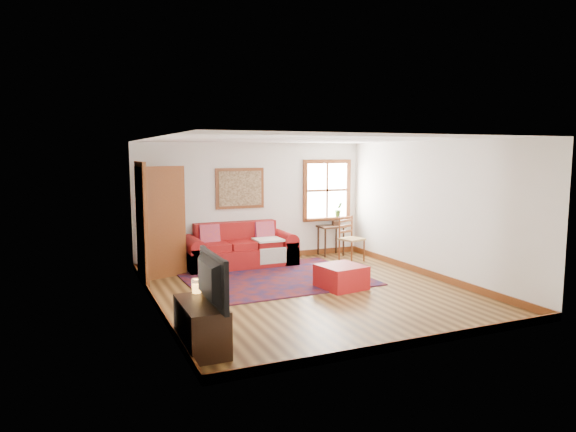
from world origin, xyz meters
name	(u,v)px	position (x,y,z in m)	size (l,w,h in m)	color
ground	(309,291)	(0.00, 0.00, 0.00)	(5.50, 5.50, 0.00)	#3F2611
room_envelope	(309,192)	(0.00, 0.02, 1.65)	(5.04, 5.54, 2.52)	silver
window	(329,196)	(1.78, 2.70, 1.31)	(1.18, 0.20, 1.38)	white
doorway	(155,221)	(-2.21, 1.78, 1.07)	(0.89, 1.08, 2.14)	black
framed_artwork	(240,188)	(-0.30, 2.71, 1.55)	(1.05, 0.07, 0.85)	brown
persian_rug	(275,278)	(-0.20, 1.02, 0.01)	(3.16, 2.53, 0.02)	#57110C
red_leather_sofa	(240,252)	(-0.45, 2.32, 0.29)	(2.22, 0.92, 0.87)	maroon
red_ottoman	(341,277)	(0.58, -0.05, 0.20)	(0.69, 0.69, 0.40)	maroon
side_table	(331,231)	(1.76, 2.53, 0.55)	(0.56, 0.42, 0.67)	black
ladder_back_chair	(350,237)	(1.85, 1.86, 0.51)	(0.54, 0.53, 0.94)	tan
media_cabinet	(201,326)	(-2.26, -1.77, 0.28)	(0.45, 1.01, 0.55)	black
television	(204,280)	(-2.24, -1.89, 0.86)	(1.05, 0.14, 0.60)	black
candle_hurricane	(196,287)	(-2.21, -1.35, 0.64)	(0.12, 0.12, 0.18)	silver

